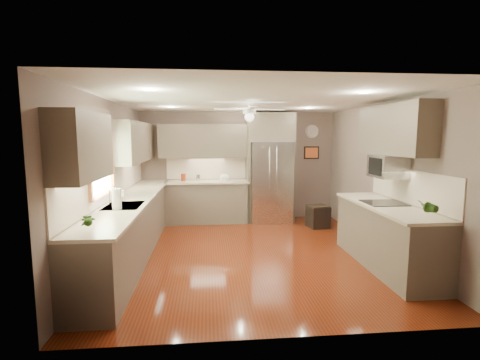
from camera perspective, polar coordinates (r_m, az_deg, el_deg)
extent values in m
plane|color=#4B180A|center=(5.95, 1.84, -11.79)|extent=(5.00, 5.00, 0.00)
plane|color=white|center=(5.66, 1.94, 12.91)|extent=(5.00, 5.00, 0.00)
plane|color=#67554E|center=(8.14, -0.32, 2.35)|extent=(4.50, 0.00, 4.50)
plane|color=#67554E|center=(3.24, 7.47, -5.07)|extent=(4.50, 0.00, 4.50)
plane|color=#67554E|center=(5.83, -20.61, -0.02)|extent=(0.00, 5.00, 5.00)
plane|color=#67554E|center=(6.36, 22.45, 0.45)|extent=(0.00, 5.00, 5.00)
cylinder|color=maroon|center=(7.89, -9.27, 0.42)|extent=(0.12, 0.12, 0.17)
cylinder|color=silver|center=(7.89, -6.87, 0.39)|extent=(0.10, 0.10, 0.15)
imported|color=white|center=(5.83, -18.89, -2.03)|extent=(0.11, 0.11, 0.20)
imported|color=#254E16|center=(3.92, -23.89, -6.14)|extent=(0.16, 0.13, 0.27)
imported|color=#254E16|center=(4.78, 28.24, -3.88)|extent=(0.19, 0.17, 0.30)
imported|color=beige|center=(7.88, -2.56, 0.12)|extent=(0.30, 0.30, 0.06)
cube|color=brown|center=(6.05, -17.14, -7.35)|extent=(0.60, 4.70, 0.90)
cube|color=beige|center=(5.95, -17.16, -2.96)|extent=(0.65, 4.70, 0.04)
cube|color=beige|center=(5.98, -20.12, -0.32)|extent=(0.02, 4.70, 0.50)
cube|color=brown|center=(7.92, -5.36, -3.66)|extent=(1.85, 0.60, 0.90)
cube|color=beige|center=(7.83, -5.40, -0.30)|extent=(1.85, 0.65, 0.04)
cube|color=beige|center=(8.11, -5.43, 1.94)|extent=(1.85, 0.02, 0.50)
cube|color=brown|center=(4.22, -24.48, 5.06)|extent=(0.33, 1.20, 0.75)
cube|color=brown|center=(7.02, -16.73, 5.98)|extent=(0.33, 2.40, 0.75)
cube|color=brown|center=(7.92, -5.48, 6.35)|extent=(2.15, 0.33, 0.75)
cube|color=brown|center=(5.76, 23.91, 7.52)|extent=(0.33, 1.70, 0.75)
cube|color=#BFF2B2|center=(5.32, -22.00, 2.52)|extent=(0.01, 1.00, 0.80)
cube|color=brown|center=(5.30, -21.96, 7.16)|extent=(0.05, 1.12, 0.06)
cube|color=brown|center=(5.36, -21.53, -2.06)|extent=(0.05, 1.12, 0.06)
cube|color=brown|center=(4.81, -23.51, 2.00)|extent=(0.05, 0.06, 0.80)
cube|color=brown|center=(5.82, -20.28, 2.95)|extent=(0.05, 0.06, 0.80)
cube|color=silver|center=(5.32, -18.53, -4.12)|extent=(0.50, 0.70, 0.03)
cube|color=#262626|center=(5.33, -18.52, -4.49)|extent=(0.44, 0.62, 0.05)
cylinder|color=silver|center=(5.35, -20.67, -2.80)|extent=(0.02, 0.02, 0.24)
cylinder|color=silver|center=(5.32, -20.11, -1.52)|extent=(0.16, 0.02, 0.02)
cube|color=silver|center=(7.92, 4.96, -0.29)|extent=(0.92, 0.72, 1.82)
cube|color=black|center=(7.63, 5.40, -2.52)|extent=(0.88, 0.02, 0.02)
cube|color=black|center=(7.54, 5.46, 1.93)|extent=(0.01, 0.02, 1.00)
cylinder|color=silver|center=(7.49, 4.91, 1.91)|extent=(0.02, 0.02, 0.90)
cylinder|color=silver|center=(7.52, 6.11, 1.91)|extent=(0.02, 0.02, 0.90)
cube|color=brown|center=(7.91, 4.98, 8.60)|extent=(1.04, 0.60, 0.63)
cube|color=brown|center=(7.90, 1.32, -0.28)|extent=(0.06, 0.60, 1.82)
cube|color=brown|center=(8.08, 8.38, -0.19)|extent=(0.06, 0.60, 1.82)
cube|color=brown|center=(5.66, 22.91, -8.61)|extent=(0.65, 2.20, 0.90)
cube|color=beige|center=(5.55, 23.01, -3.94)|extent=(0.70, 2.20, 0.04)
cube|color=beige|center=(5.67, 26.08, -1.00)|extent=(0.02, 2.20, 0.50)
cube|color=black|center=(5.63, 22.54, -3.50)|extent=(0.56, 0.52, 0.01)
cube|color=silver|center=(5.75, 23.16, 2.07)|extent=(0.42, 0.55, 0.34)
cube|color=black|center=(5.65, 21.28, 2.08)|extent=(0.02, 0.40, 0.26)
cylinder|color=white|center=(5.95, 1.57, 12.24)|extent=(0.03, 0.03, 0.08)
cylinder|color=white|center=(5.94, 1.56, 11.28)|extent=(0.22, 0.22, 0.10)
sphere|color=white|center=(5.94, 1.56, 10.32)|extent=(0.16, 0.16, 0.16)
cube|color=white|center=(6.00, 4.95, 11.41)|extent=(0.48, 0.11, 0.01)
cube|color=white|center=(6.29, 1.18, 11.24)|extent=(0.11, 0.48, 0.01)
cube|color=white|center=(5.91, -1.87, 11.50)|extent=(0.48, 0.11, 0.01)
cube|color=white|center=(5.60, 2.00, 11.74)|extent=(0.11, 0.48, 0.01)
cylinder|color=white|center=(6.94, -11.26, 11.66)|extent=(0.14, 0.14, 0.01)
cylinder|color=white|center=(7.19, 11.13, 11.50)|extent=(0.14, 0.14, 0.01)
cylinder|color=white|center=(4.47, -14.63, 14.14)|extent=(0.14, 0.14, 0.01)
cylinder|color=white|center=(4.86, 19.71, 13.39)|extent=(0.14, 0.14, 0.01)
cylinder|color=white|center=(7.44, 0.15, 11.49)|extent=(0.14, 0.14, 0.01)
cylinder|color=white|center=(8.44, 11.72, 7.81)|extent=(0.30, 0.03, 0.30)
cylinder|color=silver|center=(8.42, 11.75, 7.81)|extent=(0.29, 0.00, 0.29)
cube|color=black|center=(8.44, 11.65, 4.41)|extent=(0.36, 0.03, 0.30)
cube|color=#CA5928|center=(8.43, 11.68, 4.41)|extent=(0.30, 0.01, 0.24)
cube|color=black|center=(7.65, 12.67, -5.91)|extent=(0.46, 0.46, 0.46)
cube|color=black|center=(7.60, 12.71, -4.19)|extent=(0.44, 0.44, 0.03)
cylinder|color=white|center=(5.04, -19.58, -2.99)|extent=(0.13, 0.13, 0.29)
cylinder|color=silver|center=(5.04, -19.59, -2.88)|extent=(0.03, 0.03, 0.32)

